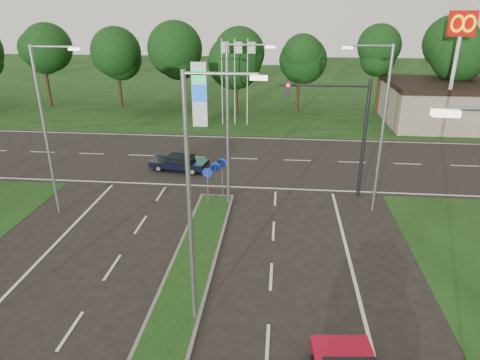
{
  "coord_description": "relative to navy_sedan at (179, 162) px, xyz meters",
  "views": [
    {
      "loc": [
        3.68,
        -6.38,
        10.69
      ],
      "look_at": [
        1.64,
        14.37,
        2.2
      ],
      "focal_mm": 32.0,
      "sensor_mm": 36.0,
      "label": 1
    }
  ],
  "objects": [
    {
      "name": "gas_pylon",
      "position": [
        -0.5,
        11.87,
        2.62
      ],
      "size": [
        5.8,
        1.26,
        8.0
      ],
      "color": "silver",
      "rests_on": "ground"
    },
    {
      "name": "median_signs",
      "position": [
        3.29,
        -4.77,
        1.14
      ],
      "size": [
        1.16,
        1.76,
        2.38
      ],
      "color": "gray",
      "rests_on": "ground"
    },
    {
      "name": "streetlight_median_near",
      "position": [
        4.29,
        -15.17,
        4.5
      ],
      "size": [
        2.53,
        0.22,
        9.0
      ],
      "color": "gray",
      "rests_on": "ground"
    },
    {
      "name": "navy_sedan",
      "position": [
        0.0,
        0.0,
        0.0
      ],
      "size": [
        4.1,
        2.16,
        1.07
      ],
      "rotation": [
        0.0,
        0.0,
        1.42
      ],
      "color": "black",
      "rests_on": "ground"
    },
    {
      "name": "streetlight_left_far",
      "position": [
        -5.01,
        -7.17,
        4.5
      ],
      "size": [
        2.53,
        0.22,
        9.0
      ],
      "color": "gray",
      "rests_on": "ground"
    },
    {
      "name": "mcdonalds_sign",
      "position": [
        21.29,
        10.8,
        7.41
      ],
      "size": [
        2.2,
        0.47,
        10.4
      ],
      "color": "silver",
      "rests_on": "ground"
    },
    {
      "name": "traffic_signal",
      "position": [
        10.48,
        -3.18,
        4.08
      ],
      "size": [
        5.1,
        0.42,
        7.0
      ],
      "color": "black",
      "rests_on": "ground"
    },
    {
      "name": "verge_far",
      "position": [
        3.29,
        33.83,
        -0.58
      ],
      "size": [
        160.0,
        50.0,
        0.02
      ],
      "primitive_type": "cube",
      "color": "black",
      "rests_on": "ground"
    },
    {
      "name": "streetlight_right_far",
      "position": [
        12.09,
        -5.17,
        4.5
      ],
      "size": [
        2.53,
        0.22,
        9.0
      ],
      "rotation": [
        0.0,
        0.0,
        3.14
      ],
      "color": "gray",
      "rests_on": "ground"
    },
    {
      "name": "cross_road",
      "position": [
        3.29,
        2.83,
        -0.58
      ],
      "size": [
        160.0,
        12.0,
        0.02
      ],
      "primitive_type": "cube",
      "color": "black",
      "rests_on": "ground"
    },
    {
      "name": "streetlight_median_far",
      "position": [
        4.29,
        -5.17,
        4.5
      ],
      "size": [
        2.53,
        0.22,
        9.0
      ],
      "color": "gray",
      "rests_on": "ground"
    },
    {
      "name": "commercial_building",
      "position": [
        25.29,
        14.83,
        1.42
      ],
      "size": [
        16.0,
        9.0,
        4.0
      ],
      "primitive_type": "cube",
      "color": "gray",
      "rests_on": "ground"
    },
    {
      "name": "median_kerb",
      "position": [
        3.29,
        -17.17,
        -0.52
      ],
      "size": [
        2.0,
        26.0,
        0.12
      ],
      "primitive_type": "cube",
      "color": "slate",
      "rests_on": "ground"
    },
    {
      "name": "treeline_far",
      "position": [
        3.39,
        18.76,
        6.25
      ],
      "size": [
        6.0,
        6.0,
        9.9
      ],
      "color": "black",
      "rests_on": "ground"
    }
  ]
}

